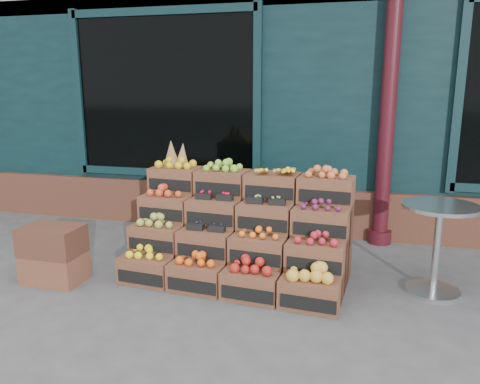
# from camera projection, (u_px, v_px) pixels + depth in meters

# --- Properties ---
(ground) EXTENTS (60.00, 60.00, 0.00)m
(ground) POSITION_uv_depth(u_px,v_px,m) (242.00, 306.00, 4.06)
(ground) COLOR #4C4C4F
(ground) RESTS_ON ground
(shop_facade) EXTENTS (12.00, 6.24, 4.80)m
(shop_facade) POSITION_uv_depth(u_px,v_px,m) (313.00, 55.00, 8.34)
(shop_facade) COLOR black
(shop_facade) RESTS_ON ground
(crate_display) EXTENTS (2.18, 1.19, 1.32)m
(crate_display) POSITION_uv_depth(u_px,v_px,m) (239.00, 237.00, 4.63)
(crate_display) COLOR brown
(crate_display) RESTS_ON ground
(spare_crates) EXTENTS (0.56, 0.39, 0.56)m
(spare_crates) POSITION_uv_depth(u_px,v_px,m) (53.00, 254.00, 4.51)
(spare_crates) COLOR brown
(spare_crates) RESTS_ON ground
(bistro_table) EXTENTS (0.67, 0.67, 0.84)m
(bistro_table) POSITION_uv_depth(u_px,v_px,m) (437.00, 238.00, 4.21)
(bistro_table) COLOR #B8BABF
(bistro_table) RESTS_ON ground
(shopkeeper) EXTENTS (0.88, 0.75, 2.04)m
(shopkeeper) POSITION_uv_depth(u_px,v_px,m) (214.00, 144.00, 6.85)
(shopkeeper) COLOR #1E6A26
(shopkeeper) RESTS_ON ground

